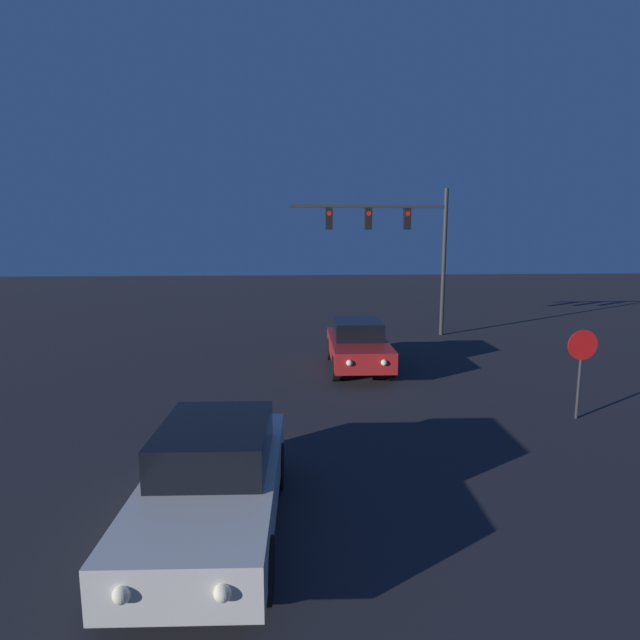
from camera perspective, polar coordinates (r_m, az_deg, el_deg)
The scene contains 4 objects.
car_near at distance 7.51m, azimuth -12.00°, elevation -17.32°, with size 1.98×4.50×1.56m.
car_far at distance 16.15m, azimuth 4.34°, elevation -2.77°, with size 1.94×4.49×1.56m.
traffic_signal_mast at distance 21.70m, azimuth 8.99°, elevation 9.65°, with size 6.72×0.30×6.28m.
stop_sign at distance 12.96m, azimuth 27.70°, elevation -3.80°, with size 0.70×0.07×2.11m.
Camera 1 is at (-1.01, 0.54, 4.13)m, focal length 28.00 mm.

